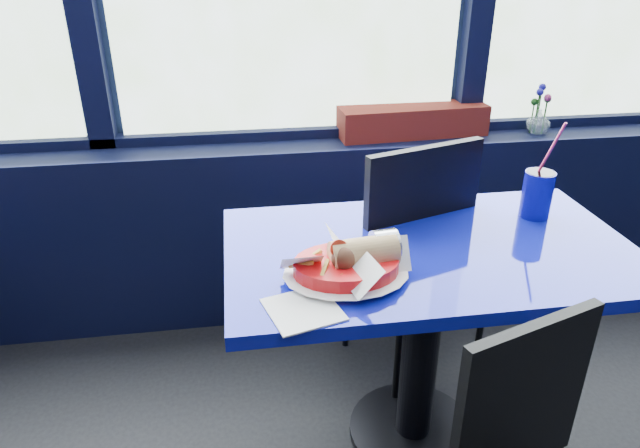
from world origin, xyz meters
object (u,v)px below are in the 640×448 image
at_px(food_basket, 348,265).
at_px(near_table, 425,298).
at_px(planter_box, 413,121).
at_px(soda_cup, 537,193).
at_px(flower_vase, 539,119).
at_px(ketchup_bottle, 425,188).
at_px(chair_near_back, 417,247).

bearing_deg(food_basket, near_table, 44.54).
xyz_separation_m(planter_box, soda_cup, (0.19, -0.75, -0.03)).
distance_m(near_table, food_basket, 0.38).
relative_size(near_table, flower_vase, 5.61).
relative_size(ketchup_bottle, soda_cup, 0.65).
bearing_deg(soda_cup, ketchup_bottle, 169.23).
bearing_deg(soda_cup, flower_vase, 62.24).
bearing_deg(planter_box, ketchup_bottle, -107.21).
bearing_deg(planter_box, soda_cup, -79.46).
bearing_deg(planter_box, flower_vase, -8.89).
bearing_deg(ketchup_bottle, soda_cup, -10.77).
bearing_deg(near_table, chair_near_back, 76.71).
bearing_deg(flower_vase, ketchup_bottle, -138.87).
distance_m(near_table, chair_near_back, 0.33).
bearing_deg(food_basket, flower_vase, 61.47).
bearing_deg(planter_box, food_basket, -118.59).
relative_size(planter_box, soda_cup, 2.00).
relative_size(food_basket, ketchup_bottle, 1.71).
xyz_separation_m(near_table, planter_box, (0.21, 0.90, 0.30)).
distance_m(ketchup_bottle, soda_cup, 0.36).
xyz_separation_m(food_basket, soda_cup, (0.67, 0.28, 0.04)).
distance_m(near_table, flower_vase, 1.18).
xyz_separation_m(chair_near_back, flower_vase, (0.69, 0.53, 0.30)).
xyz_separation_m(near_table, chair_near_back, (0.08, 0.32, -0.00)).
distance_m(planter_box, ketchup_bottle, 0.70).
height_order(near_table, planter_box, planter_box).
bearing_deg(ketchup_bottle, flower_vase, 41.13).
bearing_deg(planter_box, chair_near_back, -106.82).
bearing_deg(flower_vase, soda_cup, -117.76).
bearing_deg(ketchup_bottle, food_basket, -132.22).
xyz_separation_m(ketchup_bottle, soda_cup, (0.35, -0.07, -0.01)).
relative_size(flower_vase, ketchup_bottle, 1.03).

